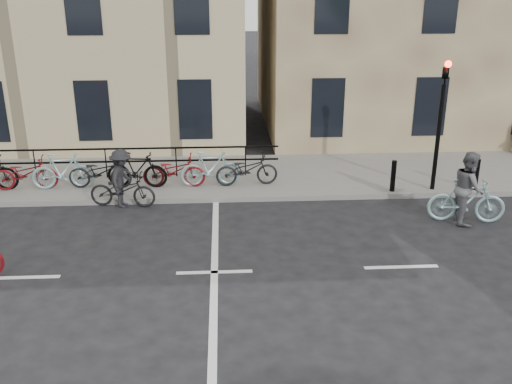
{
  "coord_description": "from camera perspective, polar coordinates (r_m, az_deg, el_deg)",
  "views": [
    {
      "loc": [
        0.26,
        -10.68,
        5.78
      ],
      "look_at": [
        0.99,
        1.84,
        1.1
      ],
      "focal_mm": 40.0,
      "sensor_mm": 36.0,
      "label": 1
    }
  ],
  "objects": [
    {
      "name": "cyclist_grey",
      "position": [
        15.2,
        20.39,
        -0.21
      ],
      "size": [
        1.98,
        1.01,
        1.85
      ],
      "rotation": [
        0.0,
        0.0,
        1.39
      ],
      "color": "#93BDC0",
      "rests_on": "ground"
    },
    {
      "name": "cyclist_dark",
      "position": [
        15.71,
        -13.25,
        0.75
      ],
      "size": [
        1.87,
        1.11,
        1.6
      ],
      "rotation": [
        0.0,
        0.0,
        1.42
      ],
      "color": "black",
      "rests_on": "ground"
    },
    {
      "name": "sidewalk",
      "position": [
        18.14,
        -16.73,
        1.23
      ],
      "size": [
        46.0,
        4.0,
        0.15
      ],
      "primitive_type": "cube",
      "color": "slate",
      "rests_on": "ground"
    },
    {
      "name": "bollard_west",
      "position": [
        17.34,
        21.18,
        1.66
      ],
      "size": [
        0.14,
        0.14,
        0.9
      ],
      "primitive_type": "cylinder",
      "color": "black",
      "rests_on": "sidewalk"
    },
    {
      "name": "bollard_east",
      "position": [
        16.5,
        13.56,
        1.57
      ],
      "size": [
        0.14,
        0.14,
        0.9
      ],
      "primitive_type": "cylinder",
      "color": "black",
      "rests_on": "sidewalk"
    },
    {
      "name": "ground",
      "position": [
        12.15,
        -4.18,
        -8.02
      ],
      "size": [
        120.0,
        120.0,
        0.0
      ],
      "primitive_type": "plane",
      "color": "black",
      "rests_on": "ground"
    },
    {
      "name": "traffic_light",
      "position": [
        16.49,
        18.04,
        7.82
      ],
      "size": [
        0.18,
        0.3,
        3.9
      ],
      "color": "black",
      "rests_on": "sidewalk"
    },
    {
      "name": "parked_bikes",
      "position": [
        16.92,
        -15.31,
        2.03
      ],
      "size": [
        10.4,
        1.23,
        1.05
      ],
      "color": "black",
      "rests_on": "sidewalk"
    }
  ]
}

